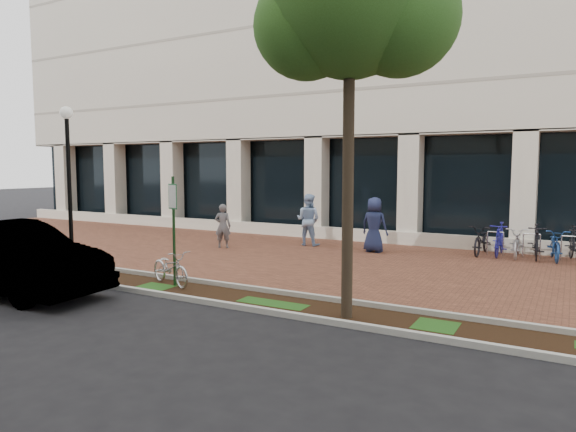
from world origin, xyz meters
The scene contains 15 objects.
ground centered at (0.00, 0.00, 0.00)m, with size 120.00×120.00×0.00m, color black.
brick_plaza centered at (0.00, 0.00, 0.01)m, with size 40.00×9.00×0.01m, color brown.
planting_strip centered at (0.00, -5.25, 0.01)m, with size 40.00×1.50×0.01m, color black.
curb_plaza_side centered at (0.00, -4.50, 0.06)m, with size 40.00×0.12×0.12m, color beige.
curb_street_side centered at (0.00, -6.00, 0.06)m, with size 40.00×0.12×0.12m, color beige.
near_office_building centered at (0.00, 10.47, 10.05)m, with size 40.00×12.12×16.00m.
parking_sign centered at (-1.11, -5.03, 1.72)m, with size 0.34×0.07×2.73m.
lamppost centered at (-5.28, -4.74, 2.64)m, with size 0.36×0.36×4.68m.
street_tree centered at (3.74, -5.41, 5.97)m, with size 3.77×3.14×7.75m.
locked_bicycle centered at (-1.27, -4.99, 0.45)m, with size 0.59×1.71×0.90m, color silver.
pedestrian_left centered at (-3.66, 0.47, 0.81)m, with size 0.59×0.39×1.62m, color slate.
pedestrian_mid centered at (-1.21, 2.55, 0.98)m, with size 0.95×0.74×1.95m, color #94B3DC.
pedestrian_right centered at (1.50, 2.28, 0.96)m, with size 0.94×0.61×1.93m, color #1C2347.
bike_rack_cluster centered at (6.22, 3.59, 0.53)m, with size 3.59×2.00×1.12m.
sedan_near_curb centered at (-3.93, -7.46, 0.84)m, with size 1.77×5.07×1.67m, color #A5A5A9.
Camera 1 is at (7.48, -14.64, 2.96)m, focal length 32.00 mm.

